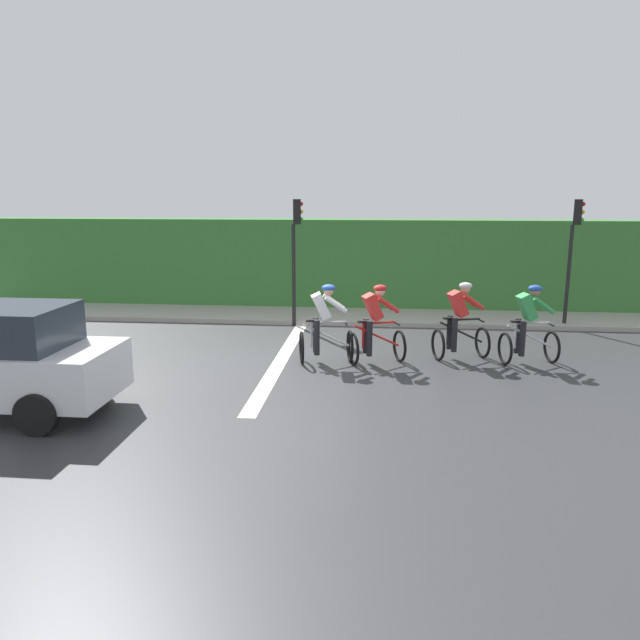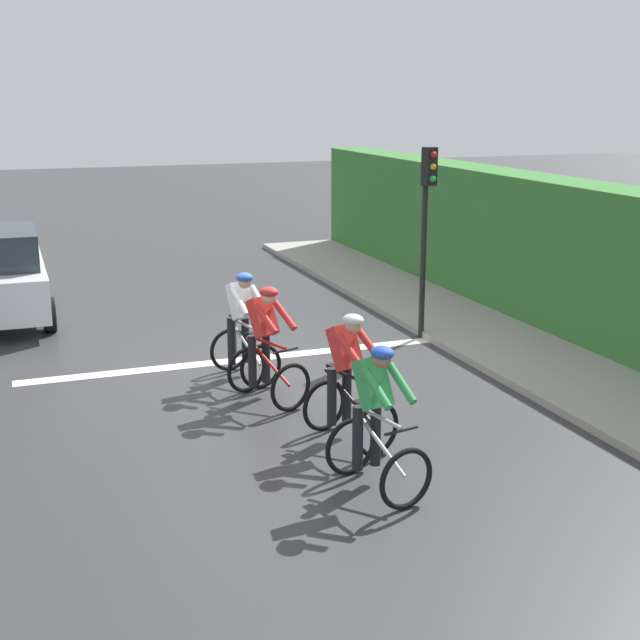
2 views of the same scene
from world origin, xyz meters
name	(u,v)px [view 2 (image 2 of 2)]	position (x,y,z in m)	size (l,w,h in m)	color
ground_plane	(245,366)	(0.00, 0.00, 0.00)	(80.00, 80.00, 0.00)	#333335
sidewalk_kerb	(574,367)	(-4.80, 2.00, 0.06)	(2.80, 24.82, 0.12)	#9E998E
stone_wall_low	(623,349)	(-5.70, 2.00, 0.26)	(0.44, 24.82, 0.52)	gray
road_marking_stop_line	(239,360)	(0.00, -0.34, 0.00)	(7.00, 0.30, 0.01)	silver
cyclist_lead	(376,421)	(-0.16, 4.80, 0.80)	(0.89, 1.20, 1.66)	black
cyclist_second	(348,381)	(-0.38, 3.44, 0.80)	(0.97, 1.23, 1.66)	black
cyclist_mid	(266,346)	(0.13, 1.65, 0.80)	(1.01, 1.25, 1.66)	black
cyclist_fourth	(243,328)	(0.17, 0.59, 0.80)	(0.89, 1.20, 1.66)	black
traffic_light_near_crossing	(427,213)	(-3.40, -0.49, 2.22)	(0.22, 0.31, 3.34)	black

